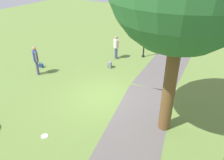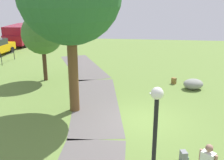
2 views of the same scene
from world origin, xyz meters
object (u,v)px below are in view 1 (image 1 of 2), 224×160
Objects in this scene: lamp_post at (145,26)px; handbag_on_grass at (41,65)px; woman_with_handbag at (36,59)px; man_near_boulder at (116,46)px; frisbee_on_grass at (45,136)px; spare_backpack_on_lawn at (110,65)px.

lamp_post is 10.99× the size of handbag_on_grass.
man_near_boulder is (-4.46, 2.91, -0.09)m from woman_with_handbag.
woman_with_handbag is 5.73m from frisbee_on_grass.
handbag_on_grass is 4.40m from spare_backpack_on_lawn.
handbag_on_grass is at bearing -144.09° from woman_with_handbag.
frisbee_on_grass is (6.69, 0.92, -0.18)m from spare_backpack_on_lawn.
man_near_boulder is 8.38m from frisbee_on_grass.
lamp_post is 2.33m from man_near_boulder.
handbag_on_grass is (4.84, -5.04, -2.08)m from lamp_post.
woman_with_handbag is at bearing -33.19° from man_near_boulder.
woman_with_handbag is at bearing -48.41° from spare_backpack_on_lawn.
man_near_boulder reaches higher than frisbee_on_grass.
lamp_post reaches higher than handbag_on_grass.
frisbee_on_grass is (9.40, -0.26, -2.21)m from lamp_post.
man_near_boulder reaches higher than spare_backpack_on_lawn.
woman_with_handbag is 1.08× the size of man_near_boulder.
lamp_post is at bearing 127.19° from man_near_boulder.
handbag_on_grass is 0.82× the size of spare_backpack_on_lawn.
handbag_on_grass is at bearing -61.23° from spare_backpack_on_lawn.
lamp_post is at bearing 133.82° from handbag_on_grass.
lamp_post is 7.29m from handbag_on_grass.
lamp_post is 3.59m from spare_backpack_on_lawn.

